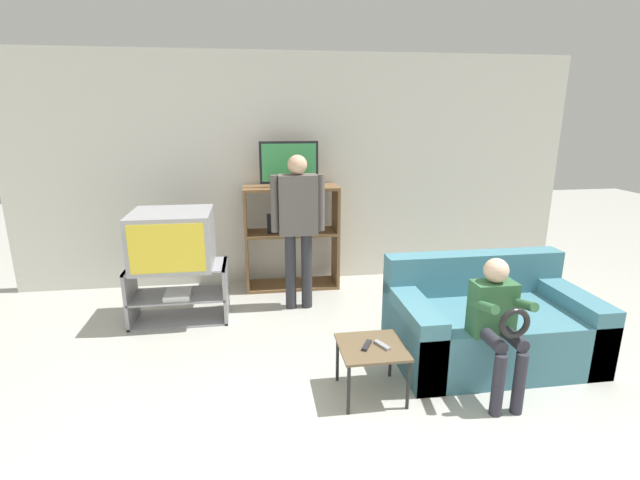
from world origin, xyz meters
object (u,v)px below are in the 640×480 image
television_flat (289,165)px  remote_control_black (367,345)px  media_shelf (291,237)px  person_standing_adult (298,218)px  television_main (173,239)px  couch (488,324)px  remote_control_white (382,345)px  person_seated_child (498,318)px  snack_table (372,351)px  tv_stand (179,293)px

television_flat → remote_control_black: size_ratio=4.41×
media_shelf → remote_control_black: media_shelf is taller
media_shelf → television_flat: size_ratio=1.84×
television_flat → person_standing_adult: bearing=-86.7°
media_shelf → television_flat: television_flat is taller
television_main → couch: size_ratio=0.47×
remote_control_white → couch: size_ratio=0.09×
remote_control_white → person_seated_child: person_seated_child is taller
television_flat → remote_control_white: size_ratio=4.41×
television_main → person_standing_adult: bearing=5.6°
person_seated_child → person_standing_adult: bearing=124.4°
television_main → television_flat: size_ratio=1.14×
remote_control_black → remote_control_white: (0.11, -0.01, 0.00)m
television_flat → person_seated_child: bearing=-62.2°
media_shelf → remote_control_white: (0.44, -2.24, -0.21)m
person_seated_child → couch: bearing=65.7°
media_shelf → snack_table: (0.37, -2.22, -0.26)m
person_standing_adult → media_shelf: bearing=91.7°
snack_table → couch: couch is taller
remote_control_white → couch: 1.10m
remote_control_black → media_shelf: bearing=127.1°
tv_stand → television_flat: size_ratio=1.45×
television_flat → remote_control_black: (0.35, -2.20, -1.01)m
tv_stand → couch: bearing=-22.6°
television_main → television_flat: 1.48m
television_flat → remote_control_white: 2.47m
couch → remote_control_black: bearing=-160.3°
person_standing_adult → person_seated_child: bearing=-55.6°
television_flat → snack_table: television_flat is taller
couch → person_standing_adult: (-1.43, 1.21, 0.67)m
television_main → person_seated_child: size_ratio=0.73×
snack_table → couch: 1.16m
television_flat → remote_control_white: (0.45, -2.21, -1.01)m
remote_control_black → tv_stand: bearing=163.7°
person_standing_adult → person_seated_child: (1.19, -1.74, -0.35)m
tv_stand → snack_table: (1.52, -1.48, 0.07)m
remote_control_black → person_standing_adult: size_ratio=0.09×
remote_control_white → person_standing_adult: 1.77m
remote_control_white → person_standing_adult: size_ratio=0.09×
television_flat → tv_stand: bearing=-148.0°
remote_control_black → remote_control_white: same height
snack_table → remote_control_black: bearing=-172.3°
tv_stand → remote_control_white: tv_stand is taller
media_shelf → snack_table: 2.27m
couch → tv_stand: bearing=157.4°
tv_stand → couch: size_ratio=0.59×
television_flat → person_seated_child: size_ratio=0.63×
tv_stand → remote_control_black: bearing=-45.0°
remote_control_white → couch: couch is taller
remote_control_black → remote_control_white: 0.11m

